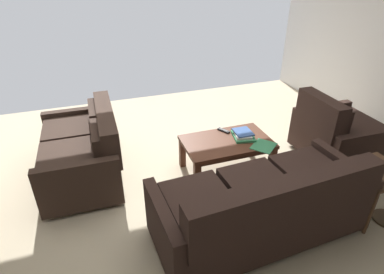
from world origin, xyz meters
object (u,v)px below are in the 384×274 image
Objects in this scene: sofa_main at (264,206)px; coffee_table at (227,145)px; end_table at (376,177)px; loose_magazine at (264,146)px; armchair_side at (336,133)px; tv_remote at (224,131)px; book_stack at (243,135)px; loveseat_near at (84,150)px.

sofa_main reaches higher than coffee_table.
sofa_main is 3.75× the size of end_table.
armchair_side is at bearing 54.38° from loose_magazine.
sofa_main is 12.24× the size of tv_remote.
end_table is 3.27× the size of tv_remote.
book_stack is at bearing -54.20° from end_table.
loveseat_near is at bearing -15.52° from coffee_table.
tv_remote is at bearing -103.71° from coffee_table.
end_table is 1.43m from book_stack.
armchair_side is (-1.56, -0.89, -0.01)m from sofa_main.
end_table reaches higher than book_stack.
tv_remote is 0.55m from loose_magazine.
coffee_table is at bearing -166.31° from loose_magazine.
sofa_main is at bearing 83.19° from coffee_table.
coffee_table is (-0.13, -1.08, -0.01)m from sofa_main.
sofa_main is 2.10× the size of armchair_side.
coffee_table is 3.72× the size of loose_magazine.
armchair_side is at bearing 170.80° from book_stack.
book_stack is 0.30m from loose_magazine.
loveseat_near is at bearing -11.66° from armchair_side.
sofa_main is at bearing -3.21° from end_table.
loveseat_near is 2.70× the size of end_table.
sofa_main is 1.15m from book_stack.
coffee_table is 1.94× the size of end_table.
end_table is at bearing 125.80° from book_stack.
tv_remote reaches higher than loose_magazine.
end_table is at bearing 68.19° from armchair_side.
armchair_side is 2.82× the size of book_stack.
armchair_side is at bearing 172.78° from coffee_table.
armchair_side is at bearing 168.34° from loveseat_near.
book_stack is at bearing 165.69° from loose_magazine.
loveseat_near reaches higher than coffee_table.
loose_magazine is (-0.34, 0.25, 0.07)m from coffee_table.
armchair_side reaches higher than loveseat_near.
armchair_side reaches higher than sofa_main.
armchair_side is at bearing 163.62° from tv_remote.
book_stack is (-0.34, -1.09, 0.09)m from sofa_main.
armchair_side reaches higher than loose_magazine.
sofa_main is at bearing 29.85° from armchair_side.
armchair_side reaches higher than end_table.
armchair_side reaches higher than tv_remote.
armchair_side reaches higher than coffee_table.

